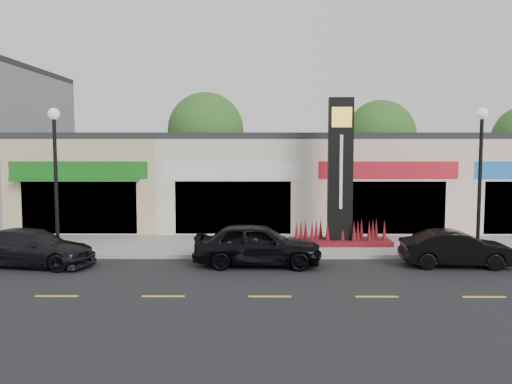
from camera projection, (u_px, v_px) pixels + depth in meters
ground at (268, 272)px, 18.17m from camera, size 120.00×120.00×0.00m
sidewalk at (267, 245)px, 22.49m from camera, size 52.00×4.30×0.15m
curb at (267, 257)px, 20.25m from camera, size 52.00×0.20×0.15m
shop_beige at (109, 179)px, 29.43m from camera, size 7.00×10.85×4.80m
shop_cream at (237, 179)px, 29.39m from camera, size 7.00×10.01×4.80m
shop_pink_w at (366, 179)px, 29.35m from camera, size 7.00×10.01×4.80m
shop_pink_e at (496, 179)px, 29.30m from camera, size 7.00×10.01×4.80m
tree_rear_west at (206, 130)px, 37.16m from camera, size 5.20×5.20×7.83m
tree_rear_mid at (380, 135)px, 37.11m from camera, size 4.80×4.80×7.29m
lamp_west_near at (55, 165)px, 20.41m from camera, size 0.44×0.44×5.47m
lamp_east_near at (480, 165)px, 20.30m from camera, size 0.44×0.44×5.47m
pylon_sign at (340, 193)px, 22.13m from camera, size 4.20×1.30×6.00m
car_dark_sedan at (32, 248)px, 18.95m from camera, size 2.49×4.70×1.30m
car_black_sedan at (258, 244)px, 18.98m from camera, size 1.97×4.54×1.52m
car_black_conv at (457, 249)px, 18.87m from camera, size 1.51×3.89×1.26m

